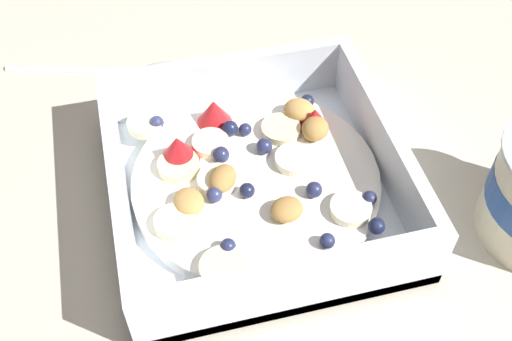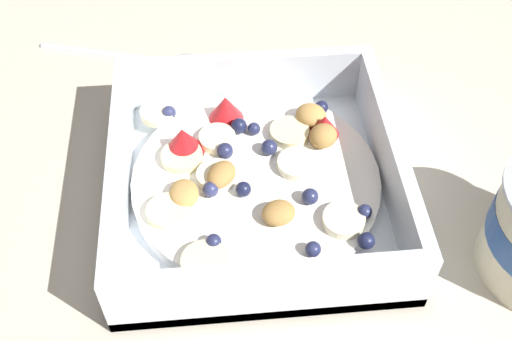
# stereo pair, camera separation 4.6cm
# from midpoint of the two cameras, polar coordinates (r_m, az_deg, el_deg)

# --- Properties ---
(ground_plane) EXTENTS (2.40, 2.40, 0.00)m
(ground_plane) POSITION_cam_midpoint_polar(r_m,az_deg,el_deg) (0.49, 3.92, -1.05)
(ground_plane) COLOR beige
(fruit_bowl) EXTENTS (0.21, 0.21, 0.06)m
(fruit_bowl) POSITION_cam_midpoint_polar(r_m,az_deg,el_deg) (0.47, 2.66, -0.95)
(fruit_bowl) COLOR white
(fruit_bowl) RESTS_ON ground
(spoon) EXTENTS (0.07, 0.17, 0.01)m
(spoon) POSITION_cam_midpoint_polar(r_m,az_deg,el_deg) (0.59, -6.19, 10.07)
(spoon) COLOR silver
(spoon) RESTS_ON ground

